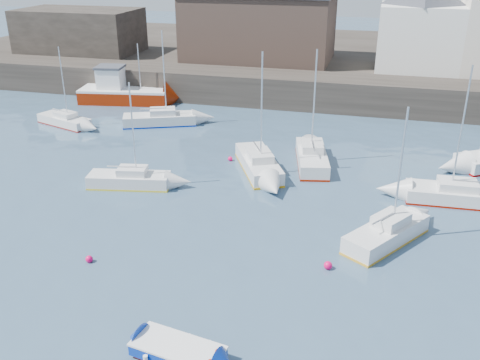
% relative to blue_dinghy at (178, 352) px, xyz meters
% --- Properties ---
extents(water, '(220.00, 220.00, 0.00)m').
position_rel_blue_dinghy_xyz_m(water, '(-1.26, 2.00, -0.38)').
color(water, '#2D4760').
rests_on(water, ground).
extents(quay_wall, '(90.00, 5.00, 3.00)m').
position_rel_blue_dinghy_xyz_m(quay_wall, '(-1.26, 37.00, 1.12)').
color(quay_wall, '#28231E').
rests_on(quay_wall, ground).
extents(land_strip, '(90.00, 32.00, 2.80)m').
position_rel_blue_dinghy_xyz_m(land_strip, '(-1.26, 55.00, 1.02)').
color(land_strip, '#28231E').
rests_on(land_strip, ground).
extents(bldg_east_d, '(11.14, 11.14, 8.95)m').
position_rel_blue_dinghy_xyz_m(bldg_east_d, '(9.74, 43.50, 6.98)').
color(bldg_east_d, white).
rests_on(bldg_east_d, land_strip).
extents(warehouse, '(16.40, 10.40, 7.60)m').
position_rel_blue_dinghy_xyz_m(warehouse, '(-7.26, 45.00, 6.24)').
color(warehouse, '#3D2D26').
rests_on(warehouse, land_strip).
extents(bldg_west, '(14.00, 8.00, 5.00)m').
position_rel_blue_dinghy_xyz_m(bldg_west, '(-29.26, 44.00, 4.92)').
color(bldg_west, '#353028').
rests_on(bldg_west, land_strip).
extents(blue_dinghy, '(3.80, 2.17, 0.68)m').
position_rel_blue_dinghy_xyz_m(blue_dinghy, '(0.00, 0.00, 0.00)').
color(blue_dinghy, maroon).
rests_on(blue_dinghy, ground).
extents(fishing_boat, '(9.34, 4.75, 5.91)m').
position_rel_blue_dinghy_xyz_m(fishing_boat, '(-18.86, 33.45, 0.76)').
color(fishing_boat, maroon).
rests_on(fishing_boat, ground).
extents(sailboat_a, '(5.61, 2.71, 7.01)m').
position_rel_blue_dinghy_xyz_m(sailboat_a, '(-8.94, 14.42, 0.11)').
color(sailboat_a, silver).
rests_on(sailboat_a, ground).
extents(sailboat_b, '(4.79, 6.84, 8.48)m').
position_rel_blue_dinghy_xyz_m(sailboat_b, '(-1.31, 19.30, 0.17)').
color(sailboat_b, silver).
rests_on(sailboat_b, ground).
extents(sailboat_c, '(4.60, 5.71, 7.43)m').
position_rel_blue_dinghy_xyz_m(sailboat_c, '(7.61, 11.25, 0.19)').
color(sailboat_c, silver).
rests_on(sailboat_c, ground).
extents(sailboat_d, '(6.78, 2.45, 8.53)m').
position_rel_blue_dinghy_xyz_m(sailboat_d, '(11.99, 17.49, 0.14)').
color(sailboat_d, silver).
rests_on(sailboat_d, ground).
extents(sailboat_e, '(5.67, 3.40, 6.95)m').
position_rel_blue_dinghy_xyz_m(sailboat_e, '(-20.36, 25.07, 0.07)').
color(sailboat_e, silver).
rests_on(sailboat_e, ground).
extents(sailboat_f, '(3.32, 6.61, 8.22)m').
position_rel_blue_dinghy_xyz_m(sailboat_f, '(2.18, 21.41, 0.20)').
color(sailboat_f, silver).
rests_on(sailboat_f, ground).
extents(sailboat_h, '(6.67, 4.38, 8.22)m').
position_rel_blue_dinghy_xyz_m(sailboat_h, '(-12.20, 27.37, 0.15)').
color(sailboat_h, silver).
rests_on(sailboat_h, ground).
extents(buoy_near, '(0.37, 0.37, 0.37)m').
position_rel_blue_dinghy_xyz_m(buoy_near, '(-6.85, 5.37, -0.38)').
color(buoy_near, '#ED0656').
rests_on(buoy_near, ground).
extents(buoy_mid, '(0.42, 0.42, 0.42)m').
position_rel_blue_dinghy_xyz_m(buoy_mid, '(4.88, 7.85, -0.38)').
color(buoy_mid, '#ED0656').
rests_on(buoy_mid, ground).
extents(buoy_far, '(0.35, 0.35, 0.35)m').
position_rel_blue_dinghy_xyz_m(buoy_far, '(-3.76, 20.57, -0.38)').
color(buoy_far, '#ED0656').
rests_on(buoy_far, ground).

